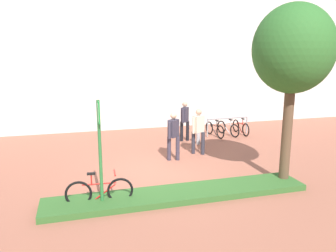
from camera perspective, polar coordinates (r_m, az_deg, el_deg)
name	(u,v)px	position (r m, az deg, el deg)	size (l,w,h in m)	color
ground_plane	(159,172)	(10.73, -1.57, -7.90)	(60.00, 60.00, 0.00)	#9E5B47
building_facade	(123,27)	(17.05, -7.76, 16.52)	(28.00, 1.20, 10.00)	silver
planter_strip	(179,194)	(8.94, 1.99, -11.62)	(7.00, 1.10, 0.16)	#336028
tree_sidewalk	(293,51)	(9.77, 20.71, 12.03)	(2.20, 2.20, 5.04)	brown
parking_sign_post	(100,139)	(8.04, -11.68, -2.19)	(0.08, 0.36, 2.66)	#2D7238
bike_at_sign	(100,191)	(8.59, -11.65, -10.94)	(1.68, 0.42, 0.86)	black
bike_rack_cluster	(228,128)	(15.65, 10.24, -0.31)	(2.11, 1.63, 0.83)	#99999E
bollard_steel	(198,134)	(13.87, 5.23, -1.35)	(0.16, 0.16, 0.90)	#ADADB2
person_suited_dark	(185,119)	(14.29, 2.89, 1.28)	(0.43, 0.51, 1.72)	black
person_casual_tan	(198,129)	(12.41, 5.24, -0.44)	(0.56, 0.39, 1.72)	#2D2D38
person_suited_navy	(173,133)	(11.63, 0.94, -1.24)	(0.48, 0.45, 1.72)	#383342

